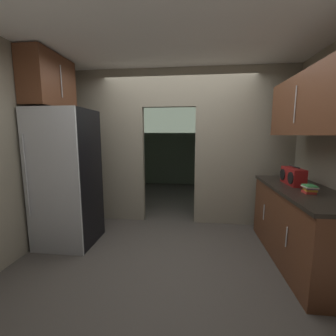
{
  "coord_description": "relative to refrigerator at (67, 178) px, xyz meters",
  "views": [
    {
      "loc": [
        0.26,
        -2.58,
        1.54
      ],
      "look_at": [
        -0.08,
        0.45,
        1.09
      ],
      "focal_mm": 23.83,
      "sensor_mm": 36.0,
      "label": 1
    }
  ],
  "objects": [
    {
      "name": "ground",
      "position": [
        1.49,
        -0.3,
        -0.94
      ],
      "size": [
        20.0,
        20.0,
        0.0
      ],
      "primitive_type": "plane",
      "color": "#47423D"
    },
    {
      "name": "upper_cabinet_fridgeside",
      "position": [
        -0.22,
        0.1,
        1.32
      ],
      "size": [
        0.36,
        0.81,
        0.7
      ],
      "color": "brown"
    },
    {
      "name": "adjoining_room_shell",
      "position": [
        1.49,
        3.12,
        0.37
      ],
      "size": [
        3.8,
        3.14,
        2.63
      ],
      "color": "slate",
      "rests_on": "ground"
    },
    {
      "name": "boombox",
      "position": [
        3.03,
        0.1,
        0.08
      ],
      "size": [
        0.17,
        0.42,
        0.24
      ],
      "color": "maroon",
      "rests_on": "lower_cabinet_run"
    },
    {
      "name": "lower_cabinet_run",
      "position": [
        3.06,
        -0.15,
        -0.48
      ],
      "size": [
        0.66,
        1.75,
        0.91
      ],
      "color": "brown",
      "rests_on": "ground"
    },
    {
      "name": "refrigerator",
      "position": [
        0.0,
        0.0,
        0.0
      ],
      "size": [
        0.74,
        0.73,
        1.88
      ],
      "color": "black",
      "rests_on": "ground"
    },
    {
      "name": "kitchen_overhead_slab",
      "position": [
        1.49,
        0.09,
        1.72
      ],
      "size": [
        4.2,
        6.57,
        0.06
      ],
      "primitive_type": "cube",
      "color": "silver"
    },
    {
      "name": "kitchen_partition",
      "position": [
        1.53,
        0.98,
        0.44
      ],
      "size": [
        3.8,
        0.12,
        2.63
      ],
      "color": "gray",
      "rests_on": "ground"
    },
    {
      "name": "book_stack",
      "position": [
        3.03,
        -0.34,
        0.02
      ],
      "size": [
        0.14,
        0.15,
        0.09
      ],
      "color": "red",
      "rests_on": "lower_cabinet_run"
    },
    {
      "name": "upper_cabinet_counterside",
      "position": [
        3.06,
        -0.15,
        0.94
      ],
      "size": [
        0.36,
        1.57,
        0.68
      ],
      "color": "brown"
    }
  ]
}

